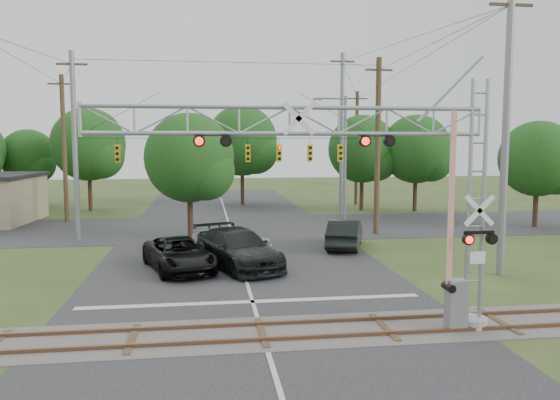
{
  "coord_description": "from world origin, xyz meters",
  "views": [
    {
      "loc": [
        -1.73,
        -14.58,
        6.0
      ],
      "look_at": [
        1.33,
        7.5,
        3.67
      ],
      "focal_mm": 35.0,
      "sensor_mm": 36.0,
      "label": 1
    }
  ],
  "objects": [
    {
      "name": "pickup_black",
      "position": [
        -2.96,
        11.18,
        0.77
      ],
      "size": [
        4.11,
        6.08,
        1.55
      ],
      "primitive_type": "imported",
      "rotation": [
        0.0,
        0.0,
        0.3
      ],
      "color": "black",
      "rests_on": "ground"
    },
    {
      "name": "sedan_silver",
      "position": [
        -0.28,
        14.89,
        0.74
      ],
      "size": [
        4.7,
        3.15,
        1.49
      ],
      "primitive_type": "imported",
      "rotation": [
        0.0,
        0.0,
        1.22
      ],
      "color": "#A9ABB1",
      "rests_on": "ground"
    },
    {
      "name": "road_main",
      "position": [
        0.0,
        10.0,
        0.01
      ],
      "size": [
        14.0,
        90.0,
        0.02
      ],
      "primitive_type": "cube",
      "color": "#262628",
      "rests_on": "ground"
    },
    {
      "name": "car_dark",
      "position": [
        -0.19,
        11.44,
        0.92
      ],
      "size": [
        4.75,
        6.87,
        1.85
      ],
      "primitive_type": "imported",
      "rotation": [
        0.0,
        0.0,
        0.38
      ],
      "color": "black",
      "rests_on": "ground"
    },
    {
      "name": "treeline",
      "position": [
        -0.31,
        32.81,
        5.52
      ],
      "size": [
        49.51,
        25.47,
        9.67
      ],
      "color": "#3D261B",
      "rests_on": "ground"
    },
    {
      "name": "crossing_gantry",
      "position": [
        3.17,
        1.63,
        5.0
      ],
      "size": [
        12.68,
        1.02,
        8.01
      ],
      "color": "gray",
      "rests_on": "ground"
    },
    {
      "name": "suv_dark",
      "position": [
        6.23,
        15.61,
        0.82
      ],
      "size": [
        3.31,
        5.29,
        1.64
      ],
      "primitive_type": "imported",
      "rotation": [
        0.0,
        0.0,
        2.8
      ],
      "color": "black",
      "rests_on": "ground"
    },
    {
      "name": "traffic_signal_span",
      "position": [
        0.85,
        20.0,
        5.67
      ],
      "size": [
        19.34,
        0.36,
        11.5
      ],
      "color": "gray",
      "rests_on": "ground"
    },
    {
      "name": "ground",
      "position": [
        0.0,
        0.0,
        0.0
      ],
      "size": [
        160.0,
        160.0,
        0.0
      ],
      "primitive_type": "plane",
      "color": "#32401D",
      "rests_on": "ground"
    },
    {
      "name": "railroad_track",
      "position": [
        0.0,
        2.0,
        0.03
      ],
      "size": [
        90.0,
        3.2,
        0.17
      ],
      "color": "#4E4843",
      "rests_on": "ground"
    },
    {
      "name": "road_cross",
      "position": [
        0.0,
        24.0,
        0.01
      ],
      "size": [
        90.0,
        12.0,
        0.02
      ],
      "primitive_type": "cube",
      "color": "#262628",
      "rests_on": "ground"
    },
    {
      "name": "utility_poles",
      "position": [
        2.35,
        22.54,
        6.12
      ],
      "size": [
        27.15,
        29.16,
        13.32
      ],
      "color": "#44321F",
      "rests_on": "ground"
    },
    {
      "name": "streetlight",
      "position": [
        8.31,
        24.47,
        5.27
      ],
      "size": [
        2.51,
        0.26,
        9.43
      ],
      "color": "gray",
      "rests_on": "ground"
    }
  ]
}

